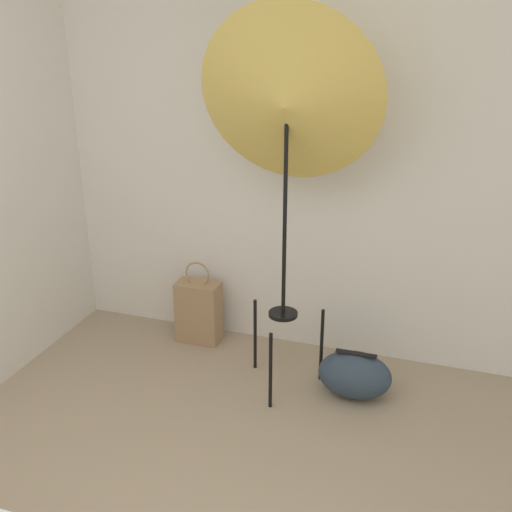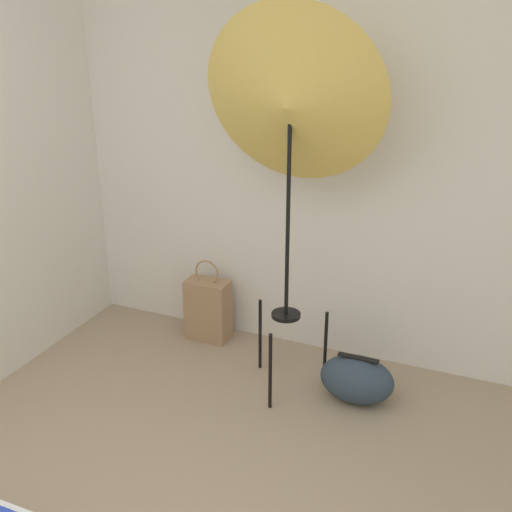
{
  "view_description": "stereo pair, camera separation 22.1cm",
  "coord_description": "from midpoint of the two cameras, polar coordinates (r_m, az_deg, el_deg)",
  "views": [
    {
      "loc": [
        1.1,
        -0.88,
        2.01
      ],
      "look_at": [
        0.23,
        1.77,
        0.89
      ],
      "focal_mm": 42.0,
      "sensor_mm": 36.0,
      "label": 1
    },
    {
      "loc": [
        1.31,
        -0.8,
        2.01
      ],
      "look_at": [
        0.23,
        1.77,
        0.89
      ],
      "focal_mm": 42.0,
      "sensor_mm": 36.0,
      "label": 2
    }
  ],
  "objects": [
    {
      "name": "tote_bag",
      "position": [
        3.97,
        -7.05,
        -5.26
      ],
      "size": [
        0.28,
        0.16,
        0.56
      ],
      "color": "#9E7A56",
      "rests_on": "ground_plane"
    },
    {
      "name": "duffel_bag",
      "position": [
        3.46,
        7.55,
        -11.2
      ],
      "size": [
        0.41,
        0.27,
        0.28
      ],
      "color": "#2D3D4C",
      "rests_on": "ground_plane"
    },
    {
      "name": "photo_umbrella",
      "position": [
        3.02,
        0.81,
        14.2
      ],
      "size": [
        0.95,
        0.46,
        2.1
      ],
      "color": "black",
      "rests_on": "ground_plane"
    },
    {
      "name": "wall_back",
      "position": [
        3.65,
        -1.5,
        10.63
      ],
      "size": [
        8.0,
        0.05,
        2.6
      ],
      "color": "silver",
      "rests_on": "ground_plane"
    }
  ]
}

